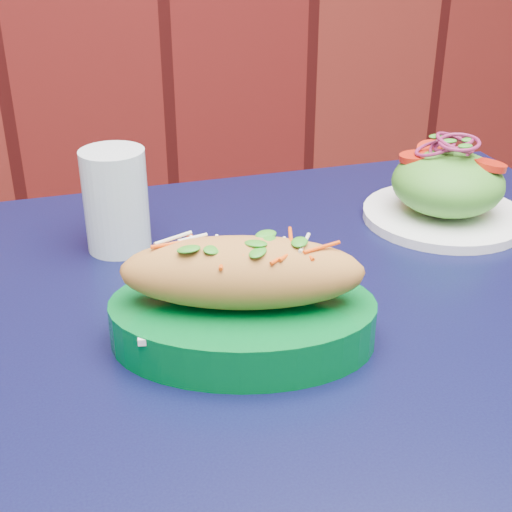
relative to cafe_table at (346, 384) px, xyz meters
name	(u,v)px	position (x,y,z in m)	size (l,w,h in m)	color
cafe_table	(346,384)	(0.00, 0.00, 0.00)	(0.83, 0.83, 0.75)	black
banh_mi_basket	(242,300)	(-0.12, -0.01, 0.13)	(0.28, 0.23, 0.11)	#005C21
salad_plate	(447,189)	(0.21, 0.17, 0.13)	(0.20, 0.20, 0.11)	white
water_glass	(116,200)	(-0.19, 0.22, 0.15)	(0.07, 0.07, 0.12)	silver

